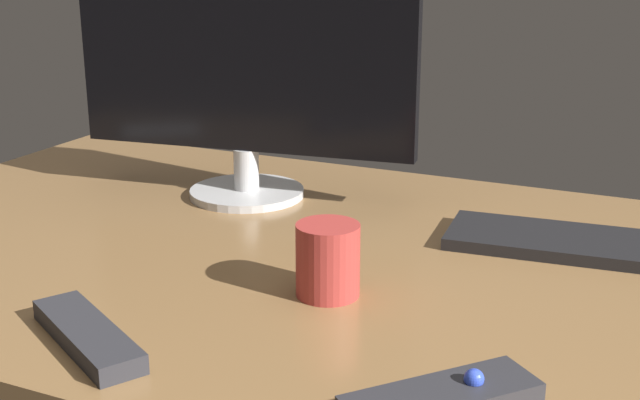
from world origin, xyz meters
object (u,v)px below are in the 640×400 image
keyboard (595,245)px  coffee_mug (328,260)px  monitor (243,47)px  media_remote (442,399)px  tv_remote (87,335)px

keyboard → coffee_mug: size_ratio=4.47×
keyboard → monitor: bearing=172.3°
monitor → coffee_mug: monitor is taller
keyboard → media_remote: bearing=-103.6°
tv_remote → coffee_mug: coffee_mug is taller
coffee_mug → tv_remote: bearing=-128.1°
keyboard → tv_remote: (-42.71, -48.64, 0.23)cm
monitor → tv_remote: bearing=-85.5°
monitor → media_remote: (46.30, -47.76, -22.34)cm
coffee_mug → monitor: bearing=132.6°
tv_remote → coffee_mug: bearing=81.5°
tv_remote → coffee_mug: (16.83, 21.43, 3.21)cm
monitor → media_remote: size_ratio=3.09×
monitor → tv_remote: (10.35, -50.96, -22.27)cm
keyboard → coffee_mug: bearing=-138.7°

